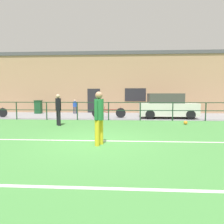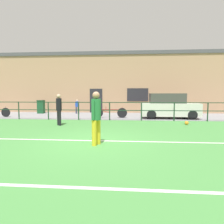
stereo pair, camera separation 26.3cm
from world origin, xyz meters
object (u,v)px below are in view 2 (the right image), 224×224
at_px(spectator_child, 77,106).
at_px(bicycle_parked_1, 110,113).
at_px(parked_car_red, 169,106).
at_px(soccer_ball_match, 187,123).
at_px(player_goalkeeper, 59,108).
at_px(player_striker, 96,115).
at_px(trash_bin_0, 41,107).

distance_m(spectator_child, bicycle_parked_1, 4.12).
relative_size(parked_car_red, bicycle_parked_1, 1.63).
bearing_deg(soccer_ball_match, parked_car_red, 97.98).
bearing_deg(spectator_child, bicycle_parked_1, 116.96).
distance_m(player_goalkeeper, soccer_ball_match, 6.90).
distance_m(soccer_ball_match, bicycle_parked_1, 5.25).
bearing_deg(player_striker, trash_bin_0, 53.97).
relative_size(spectator_child, parked_car_red, 0.31).
bearing_deg(spectator_child, parked_car_red, 139.54).
height_order(player_goalkeeper, soccer_ball_match, player_goalkeeper).
relative_size(spectator_child, trash_bin_0, 1.06).
distance_m(player_striker, trash_bin_0, 12.08).
relative_size(bicycle_parked_1, trash_bin_0, 2.12).
xyz_separation_m(spectator_child, parked_car_red, (7.03, -2.57, 0.12)).
xyz_separation_m(parked_car_red, bicycle_parked_1, (-4.01, -0.22, -0.43)).
relative_size(soccer_ball_match, trash_bin_0, 0.19).
xyz_separation_m(player_striker, spectator_child, (-3.29, 10.37, -0.31)).
bearing_deg(player_striker, bicycle_parked_1, 24.21).
height_order(player_goalkeeper, player_striker, player_striker).
height_order(parked_car_red, bicycle_parked_1, parked_car_red).
height_order(soccer_ball_match, trash_bin_0, trash_bin_0).
bearing_deg(player_goalkeeper, player_striker, 178.36).
height_order(soccer_ball_match, bicycle_parked_1, bicycle_parked_1).
height_order(bicycle_parked_1, trash_bin_0, trash_bin_0).
xyz_separation_m(player_striker, bicycle_parked_1, (-0.27, 7.59, -0.62)).
distance_m(parked_car_red, trash_bin_0, 10.40).
xyz_separation_m(player_goalkeeper, soccer_ball_match, (6.81, 0.75, -0.84)).
distance_m(bicycle_parked_1, trash_bin_0, 6.66).
height_order(player_striker, soccer_ball_match, player_striker).
bearing_deg(parked_car_red, soccer_ball_match, -82.02).
height_order(player_goalkeeper, spectator_child, player_goalkeeper).
distance_m(player_striker, bicycle_parked_1, 7.62).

